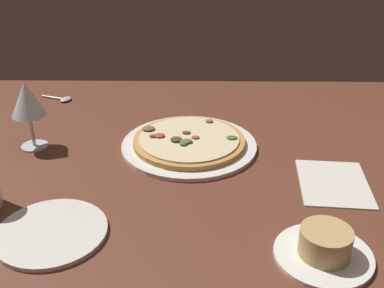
{
  "coord_description": "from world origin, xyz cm",
  "views": [
    {
      "loc": [
        -0.52,
        91.63,
        56.68
      ],
      "look_at": [
        0.75,
        -4.15,
        7.0
      ],
      "focal_mm": 43.85,
      "sensor_mm": 36.0,
      "label": 1
    }
  ],
  "objects_px": {
    "wine_glass_near": "(27,101)",
    "spoon": "(63,99)",
    "pizza_main": "(189,143)",
    "ramekin_on_saucer": "(324,247)",
    "side_plate": "(52,232)",
    "paper_menu": "(334,183)"
  },
  "relations": [
    {
      "from": "paper_menu",
      "to": "spoon",
      "type": "relative_size",
      "value": 1.82
    },
    {
      "from": "pizza_main",
      "to": "wine_glass_near",
      "type": "height_order",
      "value": "wine_glass_near"
    },
    {
      "from": "side_plate",
      "to": "paper_menu",
      "type": "height_order",
      "value": "side_plate"
    },
    {
      "from": "pizza_main",
      "to": "ramekin_on_saucer",
      "type": "xyz_separation_m",
      "value": [
        -0.23,
        0.39,
        0.01
      ]
    },
    {
      "from": "pizza_main",
      "to": "ramekin_on_saucer",
      "type": "distance_m",
      "value": 0.45
    },
    {
      "from": "wine_glass_near",
      "to": "spoon",
      "type": "height_order",
      "value": "wine_glass_near"
    },
    {
      "from": "ramekin_on_saucer",
      "to": "wine_glass_near",
      "type": "bearing_deg",
      "value": -32.72
    },
    {
      "from": "pizza_main",
      "to": "wine_glass_near",
      "type": "distance_m",
      "value": 0.39
    },
    {
      "from": "wine_glass_near",
      "to": "spoon",
      "type": "relative_size",
      "value": 1.65
    },
    {
      "from": "pizza_main",
      "to": "side_plate",
      "type": "bearing_deg",
      "value": 54.76
    },
    {
      "from": "pizza_main",
      "to": "side_plate",
      "type": "distance_m",
      "value": 0.41
    },
    {
      "from": "pizza_main",
      "to": "paper_menu",
      "type": "xyz_separation_m",
      "value": [
        -0.31,
        0.16,
        -0.01
      ]
    },
    {
      "from": "paper_menu",
      "to": "pizza_main",
      "type": "bearing_deg",
      "value": -22.67
    },
    {
      "from": "wine_glass_near",
      "to": "side_plate",
      "type": "relative_size",
      "value": 0.83
    },
    {
      "from": "spoon",
      "to": "side_plate",
      "type": "bearing_deg",
      "value": 102.86
    },
    {
      "from": "pizza_main",
      "to": "spoon",
      "type": "height_order",
      "value": "pizza_main"
    },
    {
      "from": "ramekin_on_saucer",
      "to": "side_plate",
      "type": "relative_size",
      "value": 0.83
    },
    {
      "from": "pizza_main",
      "to": "wine_glass_near",
      "type": "relative_size",
      "value": 1.97
    },
    {
      "from": "spoon",
      "to": "pizza_main",
      "type": "bearing_deg",
      "value": 142.37
    },
    {
      "from": "pizza_main",
      "to": "paper_menu",
      "type": "bearing_deg",
      "value": 152.35
    },
    {
      "from": "pizza_main",
      "to": "spoon",
      "type": "xyz_separation_m",
      "value": [
        0.38,
        -0.29,
        -0.01
      ]
    },
    {
      "from": "ramekin_on_saucer",
      "to": "pizza_main",
      "type": "bearing_deg",
      "value": -59.4
    }
  ]
}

